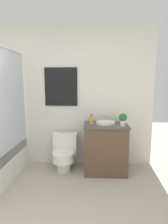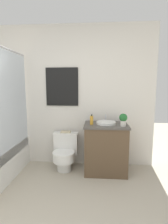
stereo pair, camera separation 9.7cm
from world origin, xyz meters
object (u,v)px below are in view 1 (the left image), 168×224
soap_bottle (91,120)px  book_on_tank (65,132)px  sink (106,123)px  potted_plant (123,119)px  toilet (64,152)px

soap_bottle → book_on_tank: (-0.47, 0.19, -0.26)m
sink → potted_plant: size_ratio=1.76×
toilet → book_on_tank: (0.00, 0.11, 0.33)m
toilet → potted_plant: (0.96, -0.18, 0.63)m
soap_bottle → book_on_tank: bearing=158.2°
sink → soap_bottle: (-0.24, -0.05, 0.05)m
sink → book_on_tank: 0.75m
toilet → soap_bottle: soap_bottle is taller
soap_bottle → book_on_tank: size_ratio=0.95×
sink → book_on_tank: sink is taller
potted_plant → book_on_tank: size_ratio=1.16×
potted_plant → book_on_tank: 1.05m
sink → soap_bottle: size_ratio=2.15×
soap_bottle → toilet: bearing=171.1°
toilet → sink: bearing=-1.7°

